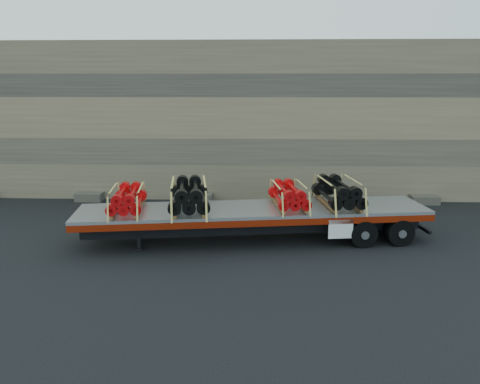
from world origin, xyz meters
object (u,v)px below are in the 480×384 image
object	(u,v)px
trailer	(253,224)
bundle_midrear	(289,196)
bundle_rear	(338,193)
bundle_midfront	(189,196)
bundle_front	(127,200)

from	to	relation	value
trailer	bundle_midrear	world-z (taller)	bundle_midrear
trailer	bundle_rear	distance (m)	3.06
trailer	bundle_midfront	world-z (taller)	bundle_midfront
bundle_midfront	trailer	bearing A→B (deg)	-0.00
bundle_front	bundle_midfront	bearing A→B (deg)	-0.00
bundle_rear	bundle_front	bearing A→B (deg)	180.00
trailer	bundle_rear	size ratio (longest dim) A/B	4.83
bundle_midrear	bundle_rear	size ratio (longest dim) A/B	0.88
bundle_midrear	bundle_rear	xyz separation A→B (m)	(1.67, 0.24, 0.05)
bundle_front	bundle_rear	xyz separation A→B (m)	(6.91, 0.99, 0.05)
trailer	bundle_midrear	xyz separation A→B (m)	(1.18, 0.17, 0.95)
bundle_midrear	bundle_rear	distance (m)	1.69
trailer	bundle_midrear	distance (m)	1.53
bundle_midfront	bundle_rear	xyz separation A→B (m)	(4.96, 0.71, -0.02)
bundle_midfront	bundle_midrear	xyz separation A→B (m)	(3.28, 0.47, -0.08)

